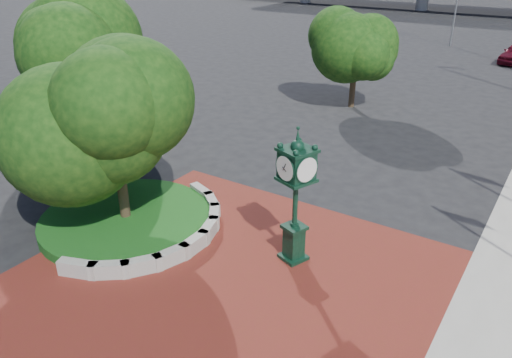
% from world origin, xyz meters
% --- Properties ---
extents(ground, '(200.00, 200.00, 0.00)m').
position_xyz_m(ground, '(0.00, 0.00, 0.00)').
color(ground, black).
rests_on(ground, ground).
extents(plaza, '(12.00, 12.00, 0.04)m').
position_xyz_m(plaza, '(0.00, -1.00, 0.02)').
color(plaza, maroon).
rests_on(plaza, ground).
extents(planter_wall, '(2.96, 6.77, 0.54)m').
position_xyz_m(planter_wall, '(-2.71, -0.00, 0.27)').
color(planter_wall, '#9E9B93').
rests_on(planter_wall, ground).
extents(grass_bed, '(6.10, 6.10, 0.40)m').
position_xyz_m(grass_bed, '(-5.00, 0.00, 0.20)').
color(grass_bed, '#154B17').
rests_on(grass_bed, ground).
extents(tree_planter, '(5.20, 5.20, 6.33)m').
position_xyz_m(tree_planter, '(-5.00, 0.00, 3.72)').
color(tree_planter, '#38281C').
rests_on(tree_planter, ground).
extents(tree_northwest, '(5.60, 5.60, 6.93)m').
position_xyz_m(tree_northwest, '(-13.00, 5.00, 4.12)').
color(tree_northwest, '#38281C').
rests_on(tree_northwest, ground).
extents(tree_street, '(4.40, 4.40, 5.45)m').
position_xyz_m(tree_street, '(-4.00, 18.00, 3.24)').
color(tree_street, '#38281C').
rests_on(tree_street, ground).
extents(post_clock, '(1.15, 1.15, 4.49)m').
position_xyz_m(post_clock, '(1.16, 1.41, 2.47)').
color(post_clock, black).
rests_on(post_clock, ground).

